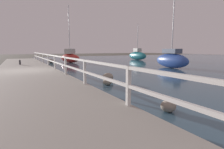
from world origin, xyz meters
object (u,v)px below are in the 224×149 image
(sailboat_red, at_px, (70,57))
(sailboat_teal, at_px, (137,55))
(sailboat_blue, at_px, (171,60))
(mooring_bollard, at_px, (20,62))

(sailboat_red, bearing_deg, sailboat_teal, -16.97)
(sailboat_teal, bearing_deg, sailboat_blue, -107.94)
(sailboat_teal, bearing_deg, sailboat_red, -169.69)
(mooring_bollard, distance_m, sailboat_red, 7.00)
(sailboat_blue, xyz_separation_m, sailboat_red, (-6.50, 11.06, -0.04))
(mooring_bollard, height_order, sailboat_red, sailboat_red)
(sailboat_blue, relative_size, sailboat_red, 0.83)
(mooring_bollard, relative_size, sailboat_blue, 0.08)
(mooring_bollard, height_order, sailboat_teal, sailboat_teal)
(sailboat_red, height_order, sailboat_teal, sailboat_red)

